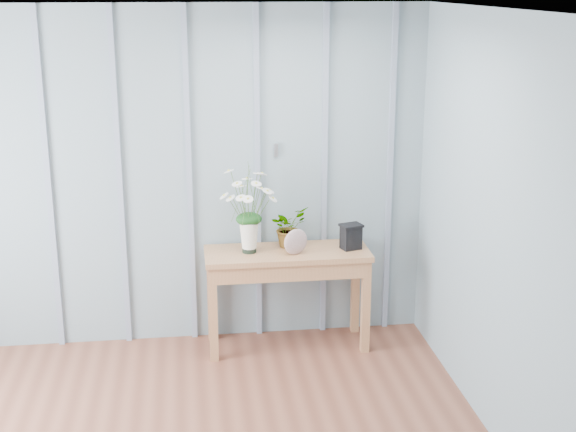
{
  "coord_description": "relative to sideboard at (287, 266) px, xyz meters",
  "views": [
    {
      "loc": [
        0.22,
        -3.49,
        2.65
      ],
      "look_at": [
        0.94,
        1.94,
        1.03
      ],
      "focal_mm": 50.0,
      "sensor_mm": 36.0,
      "label": 1
    }
  ],
  "objects": [
    {
      "name": "sideboard",
      "position": [
        0.0,
        0.0,
        0.0
      ],
      "size": [
        1.2,
        0.45,
        0.75
      ],
      "color": "#A87147",
      "rests_on": "ground"
    },
    {
      "name": "carved_box",
      "position": [
        0.47,
        -0.01,
        0.21
      ],
      "size": [
        0.18,
        0.16,
        0.19
      ],
      "color": "black",
      "rests_on": "sideboard"
    },
    {
      "name": "daisy_vase",
      "position": [
        -0.28,
        0.01,
        0.52
      ],
      "size": [
        0.46,
        0.35,
        0.65
      ],
      "color": "black",
      "rests_on": "sideboard"
    },
    {
      "name": "felt_disc_vessel",
      "position": [
        0.05,
        -0.08,
        0.21
      ],
      "size": [
        0.2,
        0.12,
        0.19
      ],
      "primitive_type": "ellipsoid",
      "rotation": [
        0.0,
        0.0,
        0.4
      ],
      "color": "#854F5B",
      "rests_on": "sideboard"
    },
    {
      "name": "spider_plant",
      "position": [
        0.03,
        0.11,
        0.26
      ],
      "size": [
        0.35,
        0.35,
        0.3
      ],
      "primitive_type": "imported",
      "rotation": [
        0.0,
        0.0,
        0.73
      ],
      "color": "#123E16",
      "rests_on": "sideboard"
    },
    {
      "name": "room_shell",
      "position": [
        -0.94,
        -1.08,
        1.35
      ],
      "size": [
        4.0,
        4.5,
        2.5
      ],
      "color": "#81959E",
      "rests_on": "ground"
    }
  ]
}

